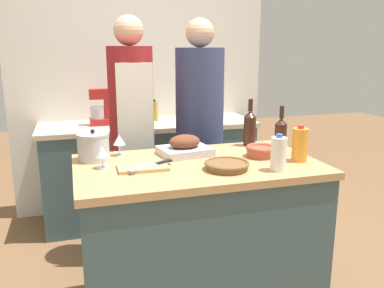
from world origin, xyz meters
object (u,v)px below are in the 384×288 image
at_px(wine_bottle_dark, 281,135).
at_px(knife_chef, 152,165).
at_px(wine_glass_right, 119,141).
at_px(condiment_bottle_tall, 154,111).
at_px(person_cook_aproned, 132,128).
at_px(mixing_bowl, 261,151).
at_px(wine_bottle_green, 250,127).
at_px(milk_jug, 279,154).
at_px(person_cook_guest, 200,127).
at_px(wine_glass_left, 102,152).
at_px(wicker_basket, 227,165).
at_px(juice_jug, 300,145).
at_px(stock_pot, 93,147).
at_px(roasting_pan, 185,147).
at_px(condiment_bottle_short, 138,112).
at_px(stand_mixer, 100,110).
at_px(cutting_board, 143,167).

distance_m(wine_bottle_dark, knife_chef, 0.80).
height_order(wine_bottle_dark, wine_glass_right, wine_bottle_dark).
height_order(condiment_bottle_tall, person_cook_aproned, person_cook_aproned).
bearing_deg(mixing_bowl, wine_bottle_green, 79.44).
bearing_deg(milk_jug, person_cook_guest, 95.87).
height_order(wine_bottle_dark, wine_glass_left, wine_bottle_dark).
height_order(wicker_basket, juice_jug, juice_jug).
relative_size(stock_pot, person_cook_guest, 0.10).
bearing_deg(stock_pot, wicker_basket, -30.35).
height_order(roasting_pan, stock_pot, stock_pot).
relative_size(stock_pot, wine_bottle_dark, 0.63).
bearing_deg(condiment_bottle_short, milk_jug, -75.54).
bearing_deg(condiment_bottle_tall, wine_bottle_green, -73.51).
distance_m(condiment_bottle_tall, person_cook_guest, 0.81).
bearing_deg(stand_mixer, knife_chef, -84.36).
bearing_deg(person_cook_aproned, wicker_basket, -71.62).
bearing_deg(cutting_board, wine_glass_left, 159.86).
bearing_deg(condiment_bottle_short, condiment_bottle_tall, 27.74).
bearing_deg(condiment_bottle_short, wicker_basket, -83.14).
height_order(mixing_bowl, person_cook_aproned, person_cook_aproned).
distance_m(wine_glass_right, stand_mixer, 1.19).
distance_m(knife_chef, person_cook_aproned, 0.82).
bearing_deg(cutting_board, roasting_pan, 36.15).
relative_size(wicker_basket, wine_glass_right, 1.89).
height_order(wine_bottle_dark, condiment_bottle_short, wine_bottle_dark).
relative_size(milk_jug, person_cook_guest, 0.11).
relative_size(wine_bottle_green, wine_glass_left, 2.48).
xyz_separation_m(wine_bottle_dark, condiment_bottle_short, (-0.62, 1.40, -0.05)).
bearing_deg(stock_pot, person_cook_aproned, 61.80).
height_order(wicker_basket, cutting_board, wicker_basket).
distance_m(juice_jug, milk_jug, 0.24).
distance_m(stock_pot, wine_glass_right, 0.16).
xyz_separation_m(cutting_board, juice_jug, (0.86, -0.10, 0.08)).
distance_m(roasting_pan, mixing_bowl, 0.44).
xyz_separation_m(mixing_bowl, wine_glass_left, (-0.90, 0.03, 0.05)).
distance_m(juice_jug, stand_mixer, 1.87).
relative_size(juice_jug, person_cook_aproned, 0.12).
xyz_separation_m(wine_bottle_green, person_cook_guest, (-0.19, 0.46, -0.08)).
xyz_separation_m(cutting_board, condiment_bottle_tall, (0.38, 1.56, 0.04)).
bearing_deg(condiment_bottle_tall, wine_glass_left, -111.22).
relative_size(mixing_bowl, stand_mixer, 0.58).
relative_size(stock_pot, wine_glass_right, 1.45).
relative_size(wicker_basket, milk_jug, 1.23).
xyz_separation_m(stock_pot, condiment_bottle_tall, (0.61, 1.32, -0.02)).
bearing_deg(condiment_bottle_tall, wicker_basket, -88.79).
distance_m(wine_bottle_dark, person_cook_guest, 0.75).
distance_m(wine_glass_right, condiment_bottle_tall, 1.34).
bearing_deg(wicker_basket, knife_chef, 161.45).
bearing_deg(condiment_bottle_short, wine_bottle_dark, -66.17).
xyz_separation_m(juice_jug, condiment_bottle_tall, (-0.48, 1.66, -0.04)).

